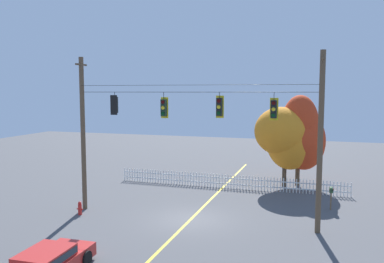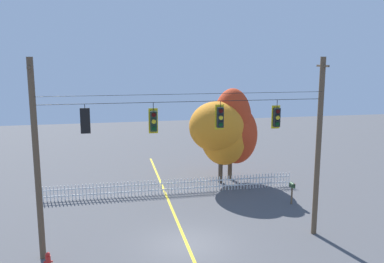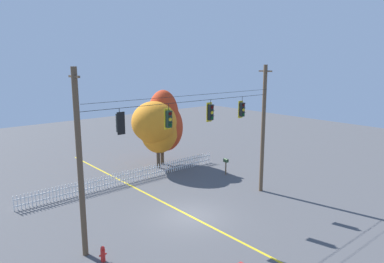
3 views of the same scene
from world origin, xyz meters
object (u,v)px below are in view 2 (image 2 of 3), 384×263
object	(u,v)px
roadside_mailbox	(292,187)
autumn_maple_mid	(233,130)
autumn_maple_near_fence	(221,132)
fire_hydrant	(48,261)
traffic_signal_eastbound_side	(277,117)
traffic_signal_northbound_primary	(220,117)
traffic_signal_southbound_primary	(154,121)
traffic_signal_westbound_side	(85,120)

from	to	relation	value
roadside_mailbox	autumn_maple_mid	bearing A→B (deg)	109.72
autumn_maple_near_fence	fire_hydrant	size ratio (longest dim) A/B	7.60
traffic_signal_eastbound_side	fire_hydrant	world-z (taller)	traffic_signal_eastbound_side
roadside_mailbox	autumn_maple_near_fence	bearing A→B (deg)	120.25
traffic_signal_northbound_primary	fire_hydrant	distance (m)	10.11
fire_hydrant	traffic_signal_northbound_primary	bearing A→B (deg)	8.06
traffic_signal_southbound_primary	autumn_maple_near_fence	xyz separation A→B (m)	(5.95, 9.85, -2.51)
autumn_maple_near_fence	roadside_mailbox	size ratio (longest dim) A/B	4.29
autumn_maple_mid	fire_hydrant	world-z (taller)	autumn_maple_mid
traffic_signal_southbound_primary	autumn_maple_mid	xyz separation A→B (m)	(7.05, 10.25, -2.44)
autumn_maple_mid	fire_hydrant	size ratio (longest dim) A/B	8.72
traffic_signal_westbound_side	autumn_maple_near_fence	size ratio (longest dim) A/B	0.22
traffic_signal_northbound_primary	traffic_signal_eastbound_side	bearing A→B (deg)	-0.01
traffic_signal_westbound_side	autumn_maple_near_fence	xyz separation A→B (m)	(9.02, 9.87, -2.63)
traffic_signal_westbound_side	traffic_signal_southbound_primary	bearing A→B (deg)	0.35
traffic_signal_westbound_side	traffic_signal_northbound_primary	size ratio (longest dim) A/B	0.95
roadside_mailbox	fire_hydrant	bearing A→B (deg)	-158.60
traffic_signal_eastbound_side	autumn_maple_near_fence	world-z (taller)	traffic_signal_eastbound_side
traffic_signal_northbound_primary	autumn_maple_near_fence	distance (m)	10.55
traffic_signal_northbound_primary	autumn_maple_mid	xyz separation A→B (m)	(3.85, 10.25, -2.53)
traffic_signal_eastbound_side	autumn_maple_near_fence	bearing A→B (deg)	90.74
traffic_signal_southbound_primary	autumn_maple_near_fence	bearing A→B (deg)	58.86
traffic_signal_northbound_primary	autumn_maple_near_fence	xyz separation A→B (m)	(2.75, 9.85, -2.59)
traffic_signal_eastbound_side	autumn_maple_near_fence	xyz separation A→B (m)	(-0.13, 9.85, -2.51)
autumn_maple_near_fence	fire_hydrant	distance (m)	15.80
autumn_maple_near_fence	traffic_signal_eastbound_side	bearing A→B (deg)	-89.26
fire_hydrant	traffic_signal_westbound_side	bearing A→B (deg)	31.89
traffic_signal_westbound_side	autumn_maple_near_fence	bearing A→B (deg)	47.59
traffic_signal_westbound_side	fire_hydrant	size ratio (longest dim) A/B	1.66
autumn_maple_mid	fire_hydrant	distance (m)	16.85
traffic_signal_southbound_primary	autumn_maple_near_fence	distance (m)	11.78
autumn_maple_mid	traffic_signal_northbound_primary	bearing A→B (deg)	-110.56
traffic_signal_westbound_side	roadside_mailbox	distance (m)	14.01
autumn_maple_near_fence	fire_hydrant	bearing A→B (deg)	-134.55
traffic_signal_southbound_primary	roadside_mailbox	distance (m)	11.37
traffic_signal_northbound_primary	autumn_maple_mid	size ratio (longest dim) A/B	0.20
traffic_signal_westbound_side	autumn_maple_mid	size ratio (longest dim) A/B	0.19
traffic_signal_westbound_side	roadside_mailbox	world-z (taller)	traffic_signal_westbound_side
traffic_signal_westbound_side	fire_hydrant	world-z (taller)	traffic_signal_westbound_side
traffic_signal_southbound_primary	traffic_signal_northbound_primary	distance (m)	3.20
traffic_signal_southbound_primary	traffic_signal_northbound_primary	world-z (taller)	same
fire_hydrant	traffic_signal_southbound_primary	bearing A→B (deg)	13.20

